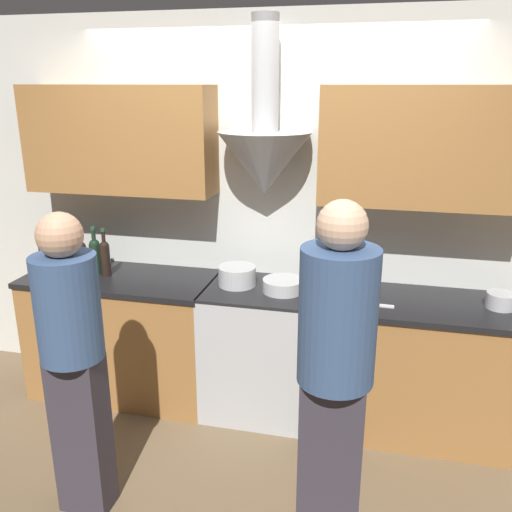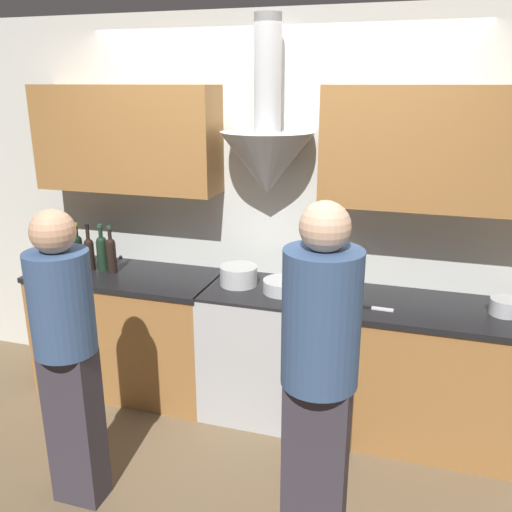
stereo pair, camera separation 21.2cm
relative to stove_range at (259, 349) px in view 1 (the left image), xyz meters
The scene contains 18 objects.
ground_plane 0.55m from the stove_range, 90.00° to the right, with size 12.00×12.00×0.00m, color brown.
wall_back 1.06m from the stove_range, 91.96° to the left, with size 8.40×0.59×2.60m.
counter_left 0.99m from the stove_range, behind, with size 1.31×0.62×0.89m.
counter_right 0.97m from the stove_range, ahead, with size 1.26×0.62×0.89m.
stove_range is the anchor object (origin of this frame).
wine_bottle_0 1.66m from the stove_range, behind, with size 0.08×0.08×0.33m.
wine_bottle_1 1.58m from the stove_range, behind, with size 0.08×0.08×0.35m.
wine_bottle_2 1.48m from the stove_range, behind, with size 0.07×0.07×0.34m.
wine_bottle_3 1.39m from the stove_range, behind, with size 0.07×0.07×0.33m.
wine_bottle_4 1.31m from the stove_range, behind, with size 0.08×0.08×0.34m.
wine_bottle_5 1.23m from the stove_range, behind, with size 0.07×0.07×0.34m.
stock_pot 0.53m from the stove_range, behind, with size 0.25×0.25×0.13m.
mixing_bowl 0.51m from the stove_range, ahead, with size 0.26×0.26×0.08m.
orange_fruit 0.67m from the stove_range, 16.46° to the right, with size 0.08×0.08×0.08m.
saucepan 1.54m from the stove_range, ahead, with size 0.17×0.17×0.09m.
chefs_knife 0.88m from the stove_range, ahead, with size 0.21×0.04×0.01m.
person_foreground_left 1.38m from the stove_range, 121.43° to the right, with size 0.31×0.31×1.61m.
person_foreground_right 1.32m from the stove_range, 61.23° to the right, with size 0.34×0.34×1.72m.
Camera 1 is at (0.74, -2.88, 2.16)m, focal length 38.00 mm.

